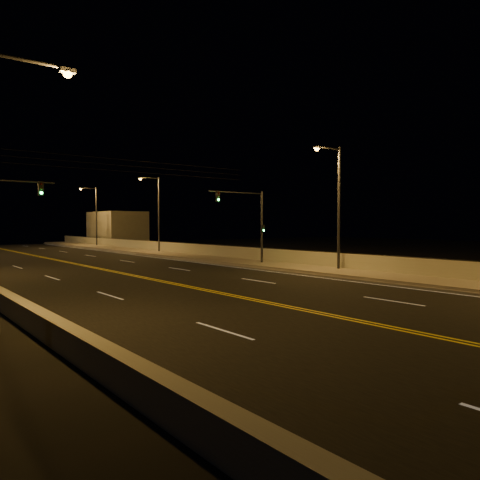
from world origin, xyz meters
TOP-DOWN VIEW (x-y plane):
  - road at (0.00, 20.00)m, footprint 18.00×120.00m
  - sidewalk at (10.80, 20.00)m, footprint 3.60×120.00m
  - curb at (8.93, 20.00)m, footprint 0.14×120.00m
  - parapet_wall at (12.45, 20.00)m, footprint 0.30×120.00m
  - distant_building_right at (16.50, 67.78)m, footprint 6.00×10.00m
  - parapet_rail at (12.45, 20.00)m, footprint 0.06×120.00m
  - lane_markings at (0.00, 19.93)m, footprint 17.32×116.00m
  - streetlight_1 at (11.50, 19.67)m, footprint 2.55×0.28m
  - streetlight_2 at (11.50, 45.28)m, footprint 2.55×0.28m
  - streetlight_3 at (11.50, 63.96)m, footprint 2.55×0.28m
  - streetlight_4 at (-9.90, 14.22)m, footprint 2.55×0.28m
  - traffic_signal_right at (9.98, 26.75)m, footprint 5.11×0.31m
  - overhead_wires at (0.00, 29.50)m, footprint 22.00×0.03m

SIDE VIEW (x-z plane):
  - road at x=0.00m, z-range 0.00..0.02m
  - lane_markings at x=0.00m, z-range 0.02..0.02m
  - curb at x=8.93m, z-range 0.00..0.15m
  - sidewalk at x=10.80m, z-range 0.00..0.30m
  - parapet_wall at x=12.45m, z-range 0.30..1.30m
  - parapet_rail at x=12.45m, z-range 1.30..1.36m
  - distant_building_right at x=16.50m, z-range 0.00..5.19m
  - traffic_signal_right at x=9.98m, z-range 0.80..6.70m
  - streetlight_1 at x=11.50m, z-range 0.70..9.21m
  - streetlight_2 at x=11.50m, z-range 0.70..9.21m
  - streetlight_3 at x=11.50m, z-range 0.70..9.21m
  - streetlight_4 at x=-9.90m, z-range 0.70..9.21m
  - overhead_wires at x=0.00m, z-range 6.98..7.81m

